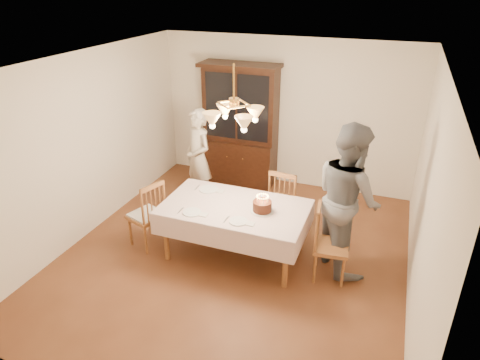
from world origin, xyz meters
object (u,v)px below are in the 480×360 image
at_px(chair_far_side, 285,203).
at_px(birthday_cake, 262,207).
at_px(china_hutch, 240,127).
at_px(dining_table, 235,211).
at_px(elderly_woman, 198,158).

bearing_deg(chair_far_side, birthday_cake, -95.01).
xyz_separation_m(china_hutch, chair_far_side, (1.23, -1.37, -0.60)).
height_order(dining_table, chair_far_side, chair_far_side).
height_order(dining_table, elderly_woman, elderly_woman).
bearing_deg(dining_table, birthday_cake, -0.45).
bearing_deg(birthday_cake, chair_far_side, 84.99).
distance_m(dining_table, chair_far_side, 1.02).
relative_size(china_hutch, birthday_cake, 7.20).
height_order(elderly_woman, birthday_cake, elderly_woman).
distance_m(china_hutch, birthday_cake, 2.54).
xyz_separation_m(chair_far_side, birthday_cake, (-0.08, -0.89, 0.39)).
height_order(chair_far_side, elderly_woman, elderly_woman).
xyz_separation_m(dining_table, elderly_woman, (-1.10, 1.20, 0.13)).
bearing_deg(elderly_woman, dining_table, -12.70).
relative_size(dining_table, china_hutch, 0.88).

